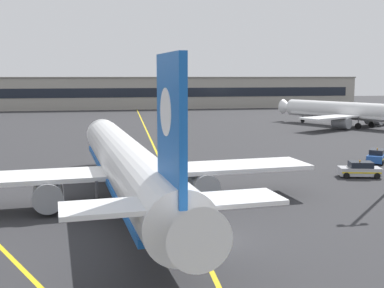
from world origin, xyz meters
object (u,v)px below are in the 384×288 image
(airliner_foreground, at_px, (127,165))
(service_car_second, at_px, (377,156))
(service_car_fourth, at_px, (360,170))
(airliner_background, at_px, (358,112))
(safety_cone_by_nose_gear, at_px, (129,168))

(airliner_foreground, relative_size, service_car_second, 9.48)
(service_car_second, bearing_deg, service_car_fourth, -130.83)
(airliner_foreground, bearing_deg, service_car_second, 25.02)
(airliner_foreground, xyz_separation_m, airliner_background, (49.06, 51.78, -0.21))
(airliner_background, bearing_deg, service_car_fourth, -118.75)
(airliner_foreground, distance_m, safety_cone_by_nose_gear, 15.45)
(airliner_foreground, xyz_separation_m, service_car_fourth, (24.47, 6.95, -2.60))
(service_car_second, xyz_separation_m, safety_cone_by_nose_gear, (-29.88, 0.66, -0.51))
(airliner_background, xyz_separation_m, service_car_fourth, (-24.59, -44.83, -2.39))
(airliner_foreground, xyz_separation_m, service_car_second, (30.94, 14.44, -2.60))
(service_car_fourth, bearing_deg, airliner_background, 61.25)
(airliner_background, distance_m, service_car_fourth, 51.19)
(safety_cone_by_nose_gear, bearing_deg, airliner_background, 37.38)
(airliner_background, xyz_separation_m, safety_cone_by_nose_gear, (-48.01, -36.68, -2.90))
(service_car_fourth, height_order, safety_cone_by_nose_gear, service_car_fourth)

